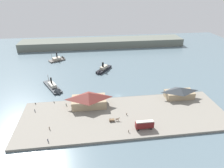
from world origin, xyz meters
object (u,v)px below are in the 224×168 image
at_px(ferry_shed_central_terminal, 89,99).
at_px(pedestrian_by_tram, 129,131).
at_px(horse_cart, 114,119).
at_px(pedestrian_near_cart, 35,110).
at_px(mooring_post_center_west, 35,103).
at_px(pedestrian_standing_center, 127,114).
at_px(pedestrian_near_east_shed, 49,128).
at_px(street_tram, 144,124).
at_px(pedestrian_near_west_shed, 48,140).
at_px(mooring_post_center_east, 54,102).
at_px(pedestrian_walking_west, 66,105).
at_px(ferry_departing_north, 54,88).
at_px(ferry_shed_east_terminal, 179,92).
at_px(ferry_outer_harbor, 103,70).
at_px(ferry_moored_east, 59,59).

distance_m(ferry_shed_central_terminal, pedestrian_by_tram, 30.91).
distance_m(horse_cart, pedestrian_near_cart, 44.17).
bearing_deg(mooring_post_center_west, pedestrian_standing_center, -18.75).
height_order(horse_cart, pedestrian_near_east_shed, horse_cart).
distance_m(street_tram, pedestrian_near_west_shed, 44.99).
bearing_deg(pedestrian_near_west_shed, mooring_post_center_east, 92.91).
relative_size(pedestrian_near_cart, mooring_post_center_west, 1.72).
distance_m(pedestrian_walking_west, pedestrian_near_cart, 17.04).
distance_m(street_tram, ferry_departing_north, 68.05).
relative_size(ferry_shed_east_terminal, street_tram, 1.96).
xyz_separation_m(street_tram, pedestrian_near_west_shed, (-44.86, -2.90, -1.83)).
height_order(ferry_outer_harbor, ferry_moored_east, ferry_moored_east).
bearing_deg(mooring_post_center_east, pedestrian_standing_center, -23.35).
height_order(street_tram, pedestrian_walking_west, street_tram).
xyz_separation_m(horse_cart, pedestrian_standing_center, (7.46, 4.08, -0.23)).
relative_size(horse_cart, ferry_outer_harbor, 0.31).
bearing_deg(ferry_shed_east_terminal, pedestrian_near_west_shed, -159.05).
distance_m(pedestrian_near_cart, mooring_post_center_west, 7.72).
height_order(pedestrian_near_east_shed, ferry_moored_east, ferry_moored_east).
bearing_deg(street_tram, mooring_post_center_east, 147.89).
bearing_deg(horse_cart, pedestrian_near_west_shed, -161.13).
bearing_deg(pedestrian_walking_west, street_tram, -32.62).
distance_m(pedestrian_walking_west, pedestrian_by_tram, 40.85).
relative_size(pedestrian_by_tram, ferry_moored_east, 0.09).
relative_size(pedestrian_standing_center, ferry_departing_north, 0.07).
xyz_separation_m(street_tram, pedestrian_walking_west, (-39.07, 25.01, -1.87)).
height_order(ferry_shed_east_terminal, ferry_outer_harbor, ferry_shed_east_terminal).
height_order(ferry_shed_east_terminal, pedestrian_near_cart, ferry_shed_east_terminal).
xyz_separation_m(pedestrian_near_cart, ferry_outer_harbor, (41.87, 52.20, -0.44)).
height_order(pedestrian_by_tram, ferry_departing_north, ferry_departing_north).
bearing_deg(mooring_post_center_west, pedestrian_walking_west, -12.68).
bearing_deg(ferry_shed_east_terminal, ferry_shed_central_terminal, -177.87).
distance_m(ferry_shed_east_terminal, pedestrian_by_tram, 45.99).
bearing_deg(ferry_shed_central_terminal, horse_cart, -52.07).
bearing_deg(mooring_post_center_east, ferry_moored_east, 94.05).
distance_m(pedestrian_standing_center, pedestrian_near_east_shed, 39.71).
height_order(pedestrian_near_east_shed, pedestrian_near_cart, pedestrian_near_east_shed).
height_order(ferry_shed_east_terminal, mooring_post_center_west, ferry_shed_east_terminal).
bearing_deg(horse_cart, ferry_outer_harbor, 90.10).
height_order(mooring_post_center_east, ferry_departing_north, ferry_departing_north).
height_order(ferry_shed_central_terminal, mooring_post_center_west, ferry_shed_central_terminal).
relative_size(ferry_shed_east_terminal, mooring_post_center_east, 19.26).
distance_m(pedestrian_near_east_shed, pedestrian_near_cart, 19.11).
relative_size(pedestrian_standing_center, pedestrian_by_tram, 1.01).
relative_size(ferry_shed_east_terminal, mooring_post_center_west, 19.26).
height_order(pedestrian_walking_west, pedestrian_by_tram, pedestrian_walking_west).
distance_m(mooring_post_center_east, ferry_departing_north, 18.33).
relative_size(pedestrian_near_west_shed, mooring_post_center_west, 1.95).
bearing_deg(ferry_shed_central_terminal, ferry_outer_harbor, 76.49).
height_order(ferry_shed_east_terminal, mooring_post_center_east, ferry_shed_east_terminal).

